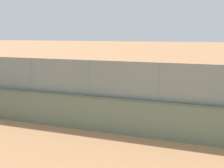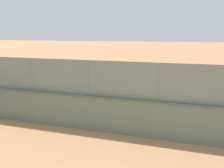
% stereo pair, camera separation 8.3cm
% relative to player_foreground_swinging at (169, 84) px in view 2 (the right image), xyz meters
% --- Properties ---
extents(ground_plane, '(260.00, 260.00, 0.00)m').
position_rel_player_foreground_swinging_xyz_m(ground_plane, '(3.27, -3.80, -0.89)').
color(ground_plane, tan).
extents(perimeter_wall, '(22.65, 0.58, 1.67)m').
position_rel_player_foreground_swinging_xyz_m(perimeter_wall, '(1.00, 8.30, -0.05)').
color(perimeter_wall, slate).
rests_on(perimeter_wall, ground_plane).
extents(fence_panel_on_wall, '(22.26, 0.20, 1.62)m').
position_rel_player_foreground_swinging_xyz_m(fence_panel_on_wall, '(1.00, 8.30, 1.58)').
color(fence_panel_on_wall, gray).
rests_on(fence_panel_on_wall, perimeter_wall).
extents(player_foreground_swinging, '(1.09, 0.68, 1.52)m').
position_rel_player_foreground_swinging_xyz_m(player_foreground_swinging, '(0.00, 0.00, 0.00)').
color(player_foreground_swinging, black).
rests_on(player_foreground_swinging, ground_plane).
extents(player_baseline_waiting, '(1.25, 0.74, 1.69)m').
position_rel_player_foreground_swinging_xyz_m(player_baseline_waiting, '(6.73, 4.22, 0.11)').
color(player_baseline_waiting, '#591919').
rests_on(player_baseline_waiting, ground_plane).
extents(player_at_service_line, '(1.19, 0.69, 1.46)m').
position_rel_player_foreground_swinging_xyz_m(player_at_service_line, '(5.23, -2.19, -0.04)').
color(player_at_service_line, black).
rests_on(player_at_service_line, ground_plane).
extents(sports_ball, '(0.17, 0.17, 0.17)m').
position_rel_player_foreground_swinging_xyz_m(sports_ball, '(0.00, 2.11, -0.81)').
color(sports_ball, yellow).
rests_on(sports_ball, ground_plane).
extents(courtside_bench, '(1.60, 0.39, 0.87)m').
position_rel_player_foreground_swinging_xyz_m(courtside_bench, '(6.85, 6.62, -0.43)').
color(courtside_bench, gray).
rests_on(courtside_bench, ground_plane).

